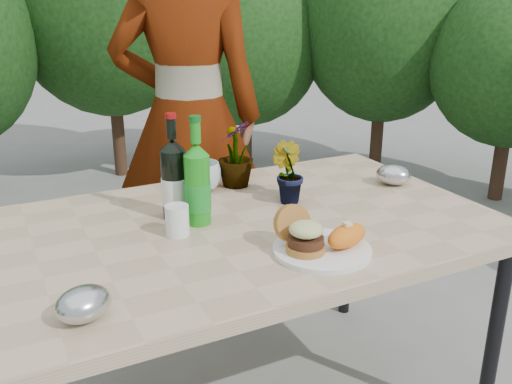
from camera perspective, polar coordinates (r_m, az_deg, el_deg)
name	(u,v)px	position (r m, az deg, el deg)	size (l,w,h in m)	color
patio_table	(245,239)	(1.84, -1.12, -4.74)	(1.60, 1.00, 0.75)	tan
shrub_hedge	(173,43)	(3.52, -8.26, 14.54)	(6.77, 5.14, 2.28)	#382316
dinner_plate	(322,250)	(1.63, 6.62, -5.79)	(0.28, 0.28, 0.01)	white
burger_stack	(302,234)	(1.59, 4.66, -4.21)	(0.11, 0.16, 0.11)	#B7722D
sweet_potato	(347,236)	(1.63, 9.06, -4.35)	(0.15, 0.08, 0.06)	orange
grilled_veg	(310,231)	(1.70, 5.43, -3.87)	(0.08, 0.05, 0.03)	olive
wine_bottle	(174,180)	(1.84, -8.21, 1.16)	(0.08, 0.08, 0.34)	black
sparkling_water	(197,185)	(1.78, -5.88, 0.68)	(0.08, 0.08, 0.35)	#1A8B19
plastic_cup	(177,221)	(1.73, -7.89, -2.84)	(0.07, 0.07, 0.10)	white
seedling_left	(288,168)	(2.01, 3.19, 2.44)	(0.11, 0.08, 0.21)	#256121
seedling_mid	(287,173)	(1.96, 3.16, 1.92)	(0.12, 0.09, 0.21)	#245D20
seedling_right	(236,154)	(2.12, -2.04, 3.81)	(0.14, 0.14, 0.25)	#29591E
blue_bowl	(202,177)	(2.10, -5.39, 1.53)	(0.14, 0.14, 0.11)	silver
foil_packet_left	(83,304)	(1.36, -16.90, -10.66)	(0.13, 0.11, 0.08)	#B2B4BA
foil_packet_right	(394,175)	(2.22, 13.59, 1.70)	(0.13, 0.11, 0.08)	#B4B7BB
person	(188,118)	(2.55, -6.80, 7.34)	(0.67, 0.44, 1.83)	#9D664E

